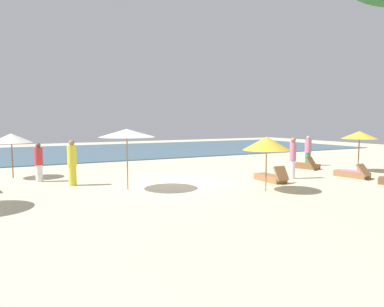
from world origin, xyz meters
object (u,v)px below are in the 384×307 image
at_px(umbrella_4, 11,138).
at_px(lounger_1, 271,178).
at_px(lounger_5, 353,174).
at_px(person_3, 308,151).
at_px(person_1, 39,162).
at_px(umbrella_3, 267,143).
at_px(person_0, 72,163).
at_px(person_2, 293,157).
at_px(umbrella_2, 360,135).
at_px(umbrella_1, 127,133).
at_px(lounger_4, 306,166).

bearing_deg(umbrella_4, lounger_1, -32.21).
bearing_deg(lounger_5, person_3, 71.52).
relative_size(person_1, person_3, 0.97).
height_order(umbrella_3, lounger_1, umbrella_3).
relative_size(lounger_1, person_0, 0.89).
distance_m(person_1, person_2, 11.16).
height_order(umbrella_2, person_3, umbrella_2).
height_order(umbrella_2, person_1, umbrella_2).
relative_size(umbrella_2, lounger_5, 1.18).
bearing_deg(person_3, umbrella_3, -145.81).
bearing_deg(umbrella_3, person_2, 30.17).
height_order(umbrella_2, person_0, umbrella_2).
bearing_deg(person_3, lounger_1, -149.36).
bearing_deg(umbrella_4, person_2, -28.25).
xyz_separation_m(umbrella_1, lounger_1, (6.01, -1.17, -1.98)).
bearing_deg(umbrella_1, person_0, 133.07).
bearing_deg(lounger_1, umbrella_4, 147.79).
height_order(umbrella_3, umbrella_4, umbrella_4).
height_order(umbrella_3, person_2, umbrella_3).
bearing_deg(umbrella_2, lounger_1, -177.69).
bearing_deg(umbrella_4, person_1, -58.47).
bearing_deg(umbrella_3, lounger_5, 6.55).
bearing_deg(lounger_5, person_0, 161.79).
distance_m(umbrella_2, lounger_4, 3.12).
bearing_deg(lounger_5, person_1, 157.12).
relative_size(umbrella_2, umbrella_4, 1.02).
height_order(umbrella_3, lounger_4, umbrella_3).
height_order(person_1, person_2, person_2).
bearing_deg(person_2, umbrella_4, 151.75).
bearing_deg(umbrella_4, person_3, -10.96).
relative_size(lounger_4, person_0, 0.95).
bearing_deg(umbrella_1, lounger_4, 6.37).
xyz_separation_m(umbrella_2, person_0, (-13.67, 2.78, -0.96)).
distance_m(umbrella_3, person_2, 3.48).
bearing_deg(umbrella_4, lounger_4, -15.26).
xyz_separation_m(umbrella_2, umbrella_4, (-15.80, 5.98, -0.06)).
relative_size(umbrella_3, person_1, 1.21).
xyz_separation_m(umbrella_3, lounger_5, (5.65, 0.65, -1.61)).
distance_m(umbrella_4, person_1, 2.14).
relative_size(lounger_5, person_1, 1.05).
bearing_deg(umbrella_4, umbrella_2, -20.72).
height_order(lounger_4, person_1, person_1).
bearing_deg(person_3, person_2, -143.17).
relative_size(umbrella_1, lounger_4, 1.31).
relative_size(person_0, person_1, 1.10).
bearing_deg(umbrella_2, umbrella_3, -166.71).
distance_m(umbrella_4, person_0, 3.94).
xyz_separation_m(umbrella_2, person_2, (-4.55, -0.07, -0.91)).
xyz_separation_m(umbrella_2, person_1, (-14.80, 4.36, -1.04)).
relative_size(umbrella_1, lounger_5, 1.31).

